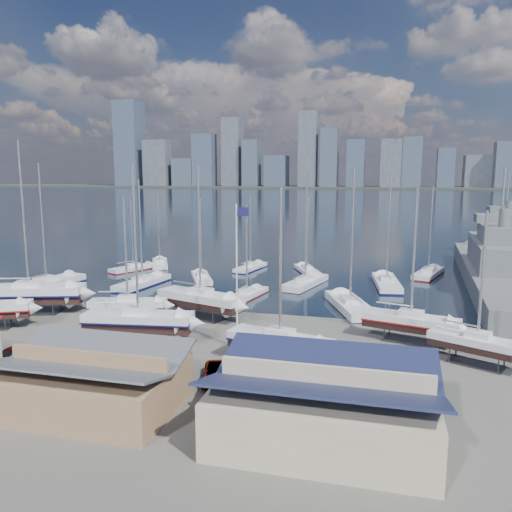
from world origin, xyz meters
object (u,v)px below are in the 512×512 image
(sailboat_cradle_0, at_px, (29,293))
(naval_ship_west, at_px, (503,249))
(flagpole, at_px, (238,266))
(naval_ship_east, at_px, (497,275))
(car_a, at_px, (12,355))

(sailboat_cradle_0, relative_size, naval_ship_west, 0.43)
(flagpole, bearing_deg, naval_ship_east, 50.56)
(naval_ship_west, distance_m, flagpole, 72.50)
(sailboat_cradle_0, xyz_separation_m, flagpole, (27.06, -6.14, 5.51))
(car_a, xyz_separation_m, flagpole, (17.66, 8.00, 7.04))
(car_a, relative_size, flagpole, 0.32)
(naval_ship_east, height_order, flagpole, naval_ship_east)
(sailboat_cradle_0, height_order, car_a, sailboat_cradle_0)
(sailboat_cradle_0, distance_m, naval_ship_east, 62.47)
(naval_ship_east, height_order, naval_ship_west, naval_ship_east)
(naval_ship_west, xyz_separation_m, flagpole, (-35.28, -63.04, 6.10))
(car_a, distance_m, flagpole, 20.63)
(flagpole, bearing_deg, sailboat_cradle_0, 167.22)
(sailboat_cradle_0, height_order, flagpole, sailboat_cradle_0)
(naval_ship_east, bearing_deg, sailboat_cradle_0, 120.92)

